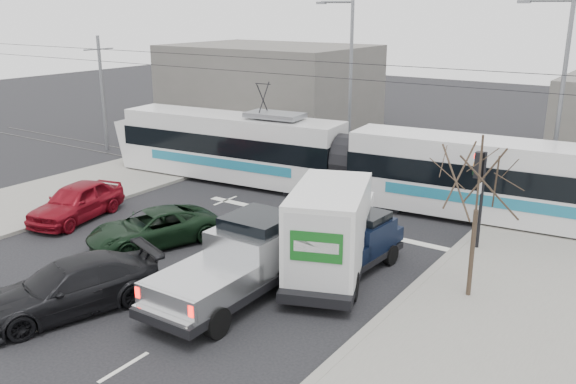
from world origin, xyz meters
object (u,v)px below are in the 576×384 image
Objects in this scene: street_lamp_near at (558,91)px; box_truck at (332,230)px; tram at (347,161)px; red_car at (77,202)px; green_car at (152,228)px; bare_tree at (479,181)px; navy_pickup at (355,244)px; silver_pickup at (243,259)px; street_lamp_far at (348,72)px; traffic_signal at (480,179)px; dark_car at (70,287)px.

street_lamp_near is 1.33× the size of box_truck.
tram reaches higher than red_car.
green_car is at bearing -15.27° from red_car.
bare_tree is 4.88m from navy_pickup.
red_car is (-10.15, 1.57, -0.39)m from silver_pickup.
tram is at bearing 124.81° from navy_pickup.
traffic_signal is at bearing -41.72° from street_lamp_far.
tram reaches higher than silver_pickup.
box_truck is (-3.29, -4.81, -1.16)m from traffic_signal.
bare_tree is 11.96m from green_car.
traffic_signal is 0.40× the size of street_lamp_far.
bare_tree is 12.33m from dark_car.
green_car is at bearing 171.08° from box_truck.
dark_car is (-1.29, -14.33, -1.04)m from tram.
street_lamp_far is 16.48m from box_truck.
bare_tree reaches higher than red_car.
navy_pickup is 0.96× the size of green_car.
navy_pickup is at bearing 37.81° from green_car.
street_lamp_far is at bearing 138.28° from traffic_signal.
street_lamp_near is 1.85× the size of green_car.
navy_pickup is 7.71m from green_car.
green_car is at bearing -159.07° from navy_pickup.
box_truck is at bearing -70.07° from tram.
tram is at bearing 36.42° from red_car.
box_truck is 7.12m from green_car.
street_lamp_far reaches higher than navy_pickup.
street_lamp_far reaches higher than tram.
navy_pickup is at bearing -64.75° from tram.
bare_tree is 11.58m from street_lamp_near.
silver_pickup is 5.56m from green_car.
navy_pickup is at bearing -59.92° from street_lamp_far.
dark_car is at bearing -115.97° from street_lamp_near.
bare_tree reaches higher than navy_pickup.
street_lamp_far is at bearing 115.41° from dark_car.
red_car is at bearing -162.22° from green_car.
tram is (-7.03, 3.01, -0.93)m from traffic_signal.
tram is 5.42× the size of red_car.
traffic_signal is 14.19m from dark_car.
traffic_signal is at bearing -28.81° from tram.
bare_tree is 1.39× the size of traffic_signal.
bare_tree is 7.43m from silver_pickup.
bare_tree reaches higher than dark_car.
box_truck is at bearing -6.33° from red_car.
traffic_signal is 0.55× the size of silver_pickup.
traffic_signal is 14.47m from street_lamp_far.
box_truck is at bearing 60.95° from silver_pickup.
street_lamp_near reaches higher than traffic_signal.
street_lamp_far is at bearing 113.56° from tram.
street_lamp_far is at bearing 112.48° from green_car.
box_truck is 1.46× the size of red_car.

